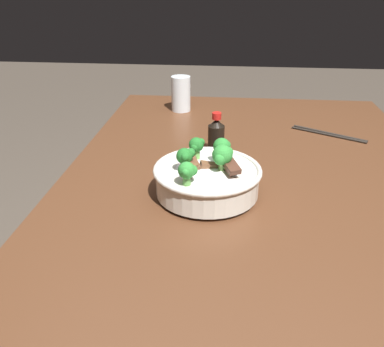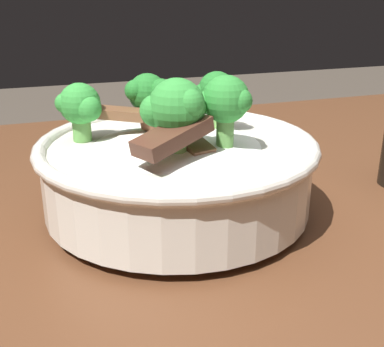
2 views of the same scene
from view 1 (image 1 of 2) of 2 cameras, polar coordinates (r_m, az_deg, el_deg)
The scene contains 5 objects.
dining_table at distance 1.13m, azimuth 8.35°, elevation -3.34°, with size 1.32×0.98×0.78m.
rice_bowl at distance 0.93m, azimuth 2.14°, elevation -0.43°, with size 0.25×0.25×0.13m.
drinking_glass at distance 1.52m, azimuth -1.55°, elevation 10.80°, with size 0.07×0.07×0.13m.
chopsticks_pair at distance 1.36m, azimuth 18.50°, elevation 5.25°, with size 0.14×0.22×0.01m.
soy_sauce_bottle at distance 1.15m, azimuth 3.39°, elevation 5.26°, with size 0.05×0.05×0.12m.
Camera 1 is at (0.98, -0.07, 1.25)m, focal length 38.24 mm.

